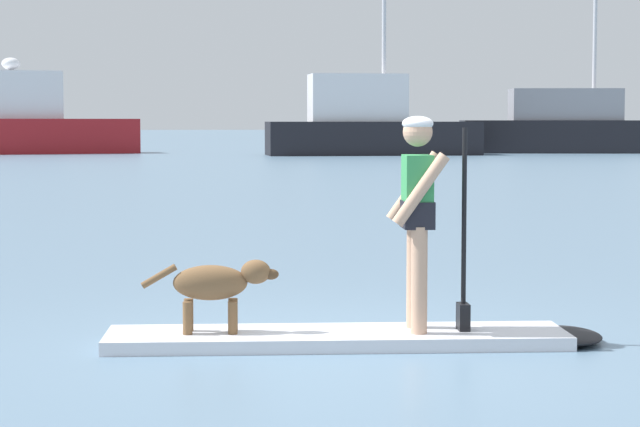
{
  "coord_description": "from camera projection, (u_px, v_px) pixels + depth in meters",
  "views": [
    {
      "loc": [
        -1.23,
        -8.79,
        1.66
      ],
      "look_at": [
        0.0,
        1.0,
        0.9
      ],
      "focal_mm": 67.97,
      "sensor_mm": 36.0,
      "label": 1
    }
  ],
  "objects": [
    {
      "name": "moored_boat_center",
      "position": [
        578.0,
        128.0,
        61.92
      ],
      "size": [
        12.64,
        5.42,
        11.32
      ],
      "color": "black",
      "rests_on": "ground_plane"
    },
    {
      "name": "moored_boat_far_starboard",
      "position": [
        23.0,
        123.0,
        59.93
      ],
      "size": [
        10.98,
        4.93,
        4.74
      ],
      "color": "maroon",
      "rests_on": "ground_plane"
    },
    {
      "name": "ground_plane",
      "position": [
        337.0,
        345.0,
        8.98
      ],
      "size": [
        400.0,
        400.0,
        0.0
      ],
      "primitive_type": "plane",
      "color": "slate"
    },
    {
      "name": "person_paddler",
      "position": [
        419.0,
        207.0,
        8.93
      ],
      "size": [
        0.62,
        0.5,
        1.59
      ],
      "color": "tan",
      "rests_on": "paddleboard"
    },
    {
      "name": "paddleboard",
      "position": [
        368.0,
        338.0,
        8.99
      ],
      "size": [
        3.73,
        0.99,
        0.1
      ],
      "color": "silver",
      "rests_on": "ground_plane"
    },
    {
      "name": "dog",
      "position": [
        217.0,
        284.0,
        8.89
      ],
      "size": [
        1.01,
        0.26,
        0.54
      ],
      "color": "brown",
      "rests_on": "paddleboard"
    },
    {
      "name": "moored_boat_far_port",
      "position": [
        368.0,
        125.0,
        57.63
      ],
      "size": [
        10.17,
        2.91,
        11.42
      ],
      "color": "black",
      "rests_on": "ground_plane"
    }
  ]
}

